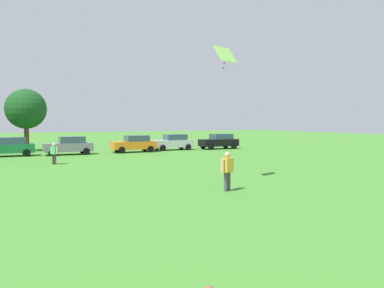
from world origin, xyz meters
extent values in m
plane|color=#42842D|center=(0.00, 30.00, 0.00)|extent=(160.00, 160.00, 0.00)
cylinder|color=#4C4C51|center=(7.58, 12.32, 0.43)|extent=(0.16, 0.16, 0.86)
cylinder|color=#4C4C51|center=(7.81, 12.43, 0.43)|extent=(0.16, 0.16, 0.86)
cube|color=yellow|center=(7.69, 12.38, 1.16)|extent=(0.65, 0.54, 0.61)
cylinder|color=tan|center=(7.38, 12.22, 1.18)|extent=(0.12, 0.12, 0.57)
cylinder|color=tan|center=(8.01, 12.53, 1.18)|extent=(0.12, 0.12, 0.57)
sphere|color=tan|center=(7.69, 12.38, 1.62)|extent=(0.27, 0.27, 0.27)
cylinder|color=#3F3833|center=(2.20, 26.86, 0.37)|extent=(0.14, 0.14, 0.74)
cylinder|color=#3F3833|center=(2.09, 27.05, 0.37)|extent=(0.14, 0.14, 0.74)
cube|color=#4CB266|center=(2.14, 26.95, 1.01)|extent=(0.50, 0.57, 0.53)
cylinder|color=beige|center=(2.31, 26.69, 1.02)|extent=(0.11, 0.11, 0.50)
cylinder|color=beige|center=(1.98, 27.21, 1.02)|extent=(0.11, 0.11, 0.50)
sphere|color=beige|center=(2.14, 26.95, 1.40)|extent=(0.23, 0.23, 0.23)
cube|color=#8CD859|center=(9.11, 14.94, 6.52)|extent=(1.44, 1.01, 0.83)
sphere|color=#F24C8C|center=(9.11, 14.94, 6.27)|extent=(0.10, 0.10, 0.10)
sphere|color=#F24C8C|center=(9.06, 14.94, 6.05)|extent=(0.10, 0.10, 0.10)
sphere|color=#F24C8C|center=(9.01, 14.94, 5.83)|extent=(0.10, 0.10, 0.10)
cube|color=#196B38|center=(-0.69, 35.40, 0.70)|extent=(4.30, 1.80, 0.76)
cube|color=#334756|center=(-0.35, 35.40, 1.38)|extent=(2.24, 1.58, 0.60)
cylinder|color=black|center=(0.77, 34.50, 0.32)|extent=(0.64, 0.22, 0.64)
cylinder|color=black|center=(0.77, 36.30, 0.32)|extent=(0.64, 0.22, 0.64)
cube|color=slate|center=(4.33, 34.80, 0.70)|extent=(4.30, 1.80, 0.76)
cube|color=#334756|center=(4.67, 34.80, 1.38)|extent=(2.24, 1.58, 0.60)
cylinder|color=black|center=(2.87, 33.90, 0.32)|extent=(0.64, 0.22, 0.64)
cylinder|color=black|center=(2.87, 35.70, 0.32)|extent=(0.64, 0.22, 0.64)
cylinder|color=black|center=(5.79, 33.90, 0.32)|extent=(0.64, 0.22, 0.64)
cylinder|color=black|center=(5.79, 35.70, 0.32)|extent=(0.64, 0.22, 0.64)
cube|color=orange|center=(10.62, 34.87, 0.70)|extent=(4.30, 1.80, 0.76)
cube|color=#334756|center=(10.97, 34.87, 1.38)|extent=(2.24, 1.58, 0.60)
cylinder|color=black|center=(9.16, 33.97, 0.32)|extent=(0.64, 0.22, 0.64)
cylinder|color=black|center=(9.16, 35.77, 0.32)|extent=(0.64, 0.22, 0.64)
cylinder|color=black|center=(12.08, 33.97, 0.32)|extent=(0.64, 0.22, 0.64)
cylinder|color=black|center=(12.08, 35.77, 0.32)|extent=(0.64, 0.22, 0.64)
cube|color=silver|center=(15.26, 35.88, 0.70)|extent=(4.30, 1.80, 0.76)
cube|color=#334756|center=(15.60, 35.88, 1.38)|extent=(2.24, 1.58, 0.60)
cylinder|color=black|center=(13.80, 34.98, 0.32)|extent=(0.64, 0.22, 0.64)
cylinder|color=black|center=(13.80, 36.78, 0.32)|extent=(0.64, 0.22, 0.64)
cylinder|color=black|center=(16.72, 34.98, 0.32)|extent=(0.64, 0.22, 0.64)
cylinder|color=black|center=(16.72, 36.78, 0.32)|extent=(0.64, 0.22, 0.64)
cube|color=black|center=(20.56, 35.13, 0.70)|extent=(4.30, 1.80, 0.76)
cube|color=#334756|center=(20.91, 35.13, 1.38)|extent=(2.24, 1.58, 0.60)
cylinder|color=black|center=(19.10, 34.23, 0.32)|extent=(0.64, 0.22, 0.64)
cylinder|color=black|center=(19.10, 36.03, 0.32)|extent=(0.64, 0.22, 0.64)
cylinder|color=black|center=(22.03, 34.23, 0.32)|extent=(0.64, 0.22, 0.64)
cylinder|color=black|center=(22.03, 36.03, 0.32)|extent=(0.64, 0.22, 0.64)
cylinder|color=brown|center=(1.20, 41.35, 1.31)|extent=(0.48, 0.48, 2.61)
sphere|color=#194C1E|center=(1.20, 41.35, 4.36)|extent=(4.12, 4.12, 4.12)
camera|label=1|loc=(-1.32, -2.26, 3.11)|focal=36.35mm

